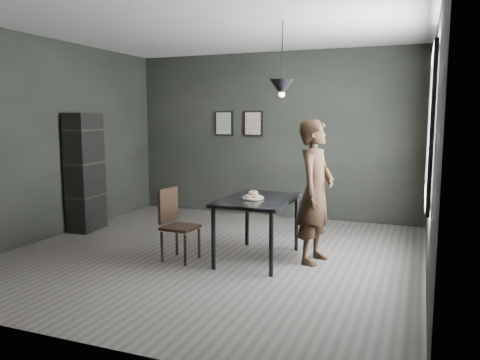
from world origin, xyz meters
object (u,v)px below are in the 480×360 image
(cafe_table, at_px, (258,205))
(wood_chair, at_px, (175,219))
(shelf_unit, at_px, (85,172))
(pendant_lamp, at_px, (282,87))
(woman, at_px, (315,192))
(white_plate, at_px, (253,198))

(cafe_table, height_order, wood_chair, wood_chair)
(cafe_table, bearing_deg, shelf_unit, 170.93)
(wood_chair, bearing_deg, cafe_table, 25.55)
(wood_chair, distance_m, pendant_lamp, 2.01)
(wood_chair, relative_size, pendant_lamp, 1.00)
(woman, distance_m, pendant_lamp, 1.28)
(white_plate, height_order, shelf_unit, shelf_unit)
(pendant_lamp, bearing_deg, wood_chair, -158.33)
(white_plate, bearing_deg, shelf_unit, 169.43)
(white_plate, xyz_separation_m, pendant_lamp, (0.28, 0.17, 1.29))
(cafe_table, relative_size, wood_chair, 1.39)
(cafe_table, xyz_separation_m, wood_chair, (-0.93, -0.37, -0.18))
(cafe_table, xyz_separation_m, white_plate, (-0.03, -0.07, 0.08))
(cafe_table, relative_size, woman, 0.71)
(cafe_table, bearing_deg, pendant_lamp, 21.80)
(woman, distance_m, shelf_unit, 3.59)
(shelf_unit, relative_size, pendant_lamp, 2.04)
(woman, height_order, wood_chair, woman)
(white_plate, bearing_deg, woman, 18.50)
(cafe_table, xyz_separation_m, shelf_unit, (-2.92, 0.47, 0.21))
(woman, bearing_deg, wood_chair, 117.44)
(shelf_unit, bearing_deg, wood_chair, -28.56)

